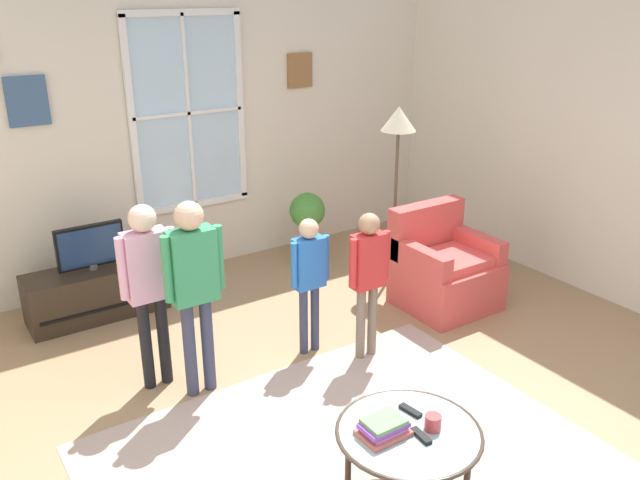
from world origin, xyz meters
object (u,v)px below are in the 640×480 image
at_px(tv_stand, 97,292).
at_px(floor_lamp, 398,136).
at_px(remote_near_cup, 410,411).
at_px(person_blue_shirt, 309,271).
at_px(cup, 433,422).
at_px(person_red_shirt, 368,269).
at_px(remote_near_books, 421,436).
at_px(person_green_shirt, 194,277).
at_px(television, 90,246).
at_px(armchair, 444,270).
at_px(coffee_table, 409,435).
at_px(person_pink_shirt, 148,276).
at_px(potted_plant_by_window, 307,227).
at_px(book_stack, 384,428).

height_order(tv_stand, floor_lamp, floor_lamp).
relative_size(remote_near_cup, floor_lamp, 0.09).
bearing_deg(person_blue_shirt, floor_lamp, 27.84).
height_order(cup, remote_near_cup, cup).
xyz_separation_m(person_red_shirt, person_blue_shirt, (-0.32, 0.30, -0.04)).
height_order(remote_near_books, remote_near_cup, same).
xyz_separation_m(remote_near_cup, person_green_shirt, (-0.62, 1.47, 0.41)).
xyz_separation_m(television, person_green_shirt, (0.27, -1.54, 0.23)).
bearing_deg(cup, armchair, 44.86).
xyz_separation_m(television, coffee_table, (0.77, -3.12, -0.21)).
distance_m(television, armchair, 3.01).
relative_size(armchair, remote_near_books, 6.21).
relative_size(cup, person_pink_shirt, 0.07).
height_order(television, person_red_shirt, person_red_shirt).
xyz_separation_m(person_red_shirt, person_green_shirt, (-1.24, 0.26, 0.15)).
relative_size(television, potted_plant_by_window, 0.75).
height_order(person_blue_shirt, floor_lamp, floor_lamp).
bearing_deg(coffee_table, television, 103.89).
xyz_separation_m(person_pink_shirt, person_green_shirt, (0.22, -0.25, 0.03)).
height_order(coffee_table, person_blue_shirt, person_blue_shirt).
bearing_deg(remote_near_cup, person_red_shirt, 62.66).
height_order(tv_stand, person_pink_shirt, person_pink_shirt).
distance_m(armchair, cup, 2.43).
bearing_deg(tv_stand, remote_near_cup, -73.55).
xyz_separation_m(armchair, remote_near_cup, (-1.72, -1.53, 0.14)).
height_order(book_stack, potted_plant_by_window, potted_plant_by_window).
relative_size(cup, person_blue_shirt, 0.08).
height_order(remote_near_books, person_red_shirt, person_red_shirt).
bearing_deg(potted_plant_by_window, remote_near_cup, -112.44).
height_order(remote_near_cup, person_blue_shirt, person_blue_shirt).
xyz_separation_m(coffee_table, person_pink_shirt, (-0.72, 1.84, 0.42)).
distance_m(remote_near_cup, floor_lamp, 3.02).
relative_size(person_pink_shirt, potted_plant_by_window, 1.82).
height_order(tv_stand, person_blue_shirt, person_blue_shirt).
xyz_separation_m(armchair, person_pink_shirt, (-2.56, 0.18, 0.51)).
xyz_separation_m(tv_stand, person_pink_shirt, (0.05, -1.29, 0.62)).
bearing_deg(person_green_shirt, coffee_table, -72.36).
height_order(coffee_table, floor_lamp, floor_lamp).
xyz_separation_m(remote_near_cup, person_red_shirt, (0.63, 1.21, 0.26)).
height_order(armchair, remote_near_books, armchair).
relative_size(book_stack, person_red_shirt, 0.22).
distance_m(coffee_table, cup, 0.15).
distance_m(book_stack, remote_near_cup, 0.26).
bearing_deg(person_pink_shirt, person_blue_shirt, -10.52).
distance_m(cup, person_red_shirt, 1.54).
relative_size(remote_near_cup, potted_plant_by_window, 0.19).
relative_size(armchair, book_stack, 3.42).
distance_m(tv_stand, coffee_table, 3.23).
relative_size(remote_near_cup, person_red_shirt, 0.12).
bearing_deg(person_pink_shirt, potted_plant_by_window, 31.58).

